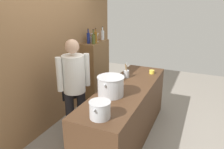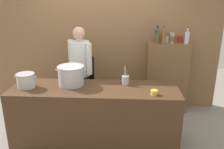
# 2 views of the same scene
# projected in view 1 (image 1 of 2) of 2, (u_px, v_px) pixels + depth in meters

# --- Properties ---
(ground_plane) EXTENTS (8.00, 8.00, 0.00)m
(ground_plane) POSITION_uv_depth(u_px,v_px,m) (125.00, 136.00, 3.67)
(ground_plane) COLOR gray
(brick_back_panel) EXTENTS (4.40, 0.10, 3.00)m
(brick_back_panel) POSITION_uv_depth(u_px,v_px,m) (51.00, 43.00, 3.71)
(brick_back_panel) COLOR olive
(brick_back_panel) RESTS_ON ground_plane
(prep_counter) EXTENTS (2.39, 0.70, 0.90)m
(prep_counter) POSITION_uv_depth(u_px,v_px,m) (126.00, 113.00, 3.52)
(prep_counter) COLOR #472D1C
(prep_counter) RESTS_ON ground_plane
(bar_cabinet) EXTENTS (0.76, 0.32, 1.32)m
(bar_cabinet) POSITION_uv_depth(u_px,v_px,m) (96.00, 70.00, 4.95)
(bar_cabinet) COLOR brown
(bar_cabinet) RESTS_ON ground_plane
(chef) EXTENTS (0.46, 0.42, 1.66)m
(chef) POSITION_uv_depth(u_px,v_px,m) (74.00, 84.00, 3.35)
(chef) COLOR black
(chef) RESTS_ON ground_plane
(stockpot_large) EXTENTS (0.44, 0.39, 0.28)m
(stockpot_large) POSITION_uv_depth(u_px,v_px,m) (111.00, 86.00, 3.07)
(stockpot_large) COLOR #B7BABF
(stockpot_large) RESTS_ON prep_counter
(stockpot_small) EXTENTS (0.32, 0.25, 0.20)m
(stockpot_small) POSITION_uv_depth(u_px,v_px,m) (100.00, 110.00, 2.49)
(stockpot_small) COLOR #B7BABF
(stockpot_small) RESTS_ON prep_counter
(utensil_crock) EXTENTS (0.10, 0.10, 0.28)m
(utensil_crock) POSITION_uv_depth(u_px,v_px,m) (126.00, 74.00, 3.79)
(utensil_crock) COLOR #B7BABF
(utensil_crock) RESTS_ON prep_counter
(butter_jar) EXTENTS (0.09, 0.09, 0.07)m
(butter_jar) POSITION_uv_depth(u_px,v_px,m) (152.00, 72.00, 4.00)
(butter_jar) COLOR yellow
(butter_jar) RESTS_ON prep_counter
(wine_bottle_amber) EXTENTS (0.06, 0.06, 0.31)m
(wine_bottle_amber) POSITION_uv_depth(u_px,v_px,m) (96.00, 37.00, 4.57)
(wine_bottle_amber) COLOR #8C5919
(wine_bottle_amber) RESTS_ON bar_cabinet
(wine_bottle_cobalt) EXTENTS (0.07, 0.07, 0.31)m
(wine_bottle_cobalt) POSITION_uv_depth(u_px,v_px,m) (88.00, 38.00, 4.53)
(wine_bottle_cobalt) COLOR navy
(wine_bottle_cobalt) RESTS_ON bar_cabinet
(wine_bottle_clear) EXTENTS (0.08, 0.08, 0.30)m
(wine_bottle_clear) POSITION_uv_depth(u_px,v_px,m) (102.00, 35.00, 4.95)
(wine_bottle_clear) COLOR silver
(wine_bottle_clear) RESTS_ON bar_cabinet
(wine_bottle_olive) EXTENTS (0.07, 0.07, 0.30)m
(wine_bottle_olive) POSITION_uv_depth(u_px,v_px,m) (93.00, 39.00, 4.47)
(wine_bottle_olive) COLOR #475123
(wine_bottle_olive) RESTS_ON bar_cabinet
(wine_glass_wide) EXTENTS (0.08, 0.08, 0.17)m
(wine_glass_wide) POSITION_uv_depth(u_px,v_px,m) (92.00, 36.00, 4.78)
(wine_glass_wide) COLOR silver
(wine_glass_wide) RESTS_ON bar_cabinet
(wine_glass_tall) EXTENTS (0.07, 0.07, 0.18)m
(wine_glass_tall) POSITION_uv_depth(u_px,v_px,m) (97.00, 35.00, 4.74)
(wine_glass_tall) COLOR silver
(wine_glass_tall) RESTS_ON bar_cabinet
(spice_tin_silver) EXTENTS (0.09, 0.09, 0.11)m
(spice_tin_silver) POSITION_uv_depth(u_px,v_px,m) (92.00, 40.00, 4.68)
(spice_tin_silver) COLOR #B2B2B7
(spice_tin_silver) RESTS_ON bar_cabinet
(spice_tin_red) EXTENTS (0.07, 0.07, 0.11)m
(spice_tin_red) POSITION_uv_depth(u_px,v_px,m) (95.00, 37.00, 4.94)
(spice_tin_red) COLOR red
(spice_tin_red) RESTS_ON bar_cabinet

